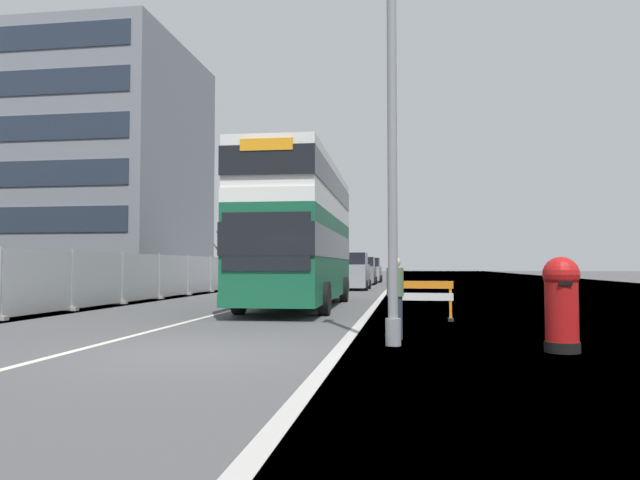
{
  "coord_description": "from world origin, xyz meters",
  "views": [
    {
      "loc": [
        3.57,
        -9.7,
        1.48
      ],
      "look_at": [
        1.09,
        6.97,
        2.2
      ],
      "focal_mm": 33.03,
      "sensor_mm": 36.0,
      "label": 1
    }
  ],
  "objects_px": {
    "pedestrian_at_kerb": "(395,298)",
    "car_oncoming_near": "(352,272)",
    "red_pillar_postbox": "(561,300)",
    "car_receding_mid": "(364,272)",
    "lamppost_foreground": "(392,143)",
    "roadworks_barrier": "(424,296)",
    "car_receding_far": "(369,271)",
    "double_decker_bus": "(300,232)"
  },
  "relations": [
    {
      "from": "double_decker_bus",
      "to": "lamppost_foreground",
      "type": "bearing_deg",
      "value": -69.95
    },
    {
      "from": "roadworks_barrier",
      "to": "car_receding_far",
      "type": "distance_m",
      "value": 35.11
    },
    {
      "from": "red_pillar_postbox",
      "to": "pedestrian_at_kerb",
      "type": "distance_m",
      "value": 3.15
    },
    {
      "from": "roadworks_barrier",
      "to": "red_pillar_postbox",
      "type": "bearing_deg",
      "value": -68.3
    },
    {
      "from": "car_oncoming_near",
      "to": "roadworks_barrier",
      "type": "bearing_deg",
      "value": -79.03
    },
    {
      "from": "double_decker_bus",
      "to": "lamppost_foreground",
      "type": "xyz_separation_m",
      "value": [
        3.5,
        -9.6,
        1.11
      ]
    },
    {
      "from": "car_oncoming_near",
      "to": "car_receding_far",
      "type": "bearing_deg",
      "value": 89.81
    },
    {
      "from": "double_decker_bus",
      "to": "lamppost_foreground",
      "type": "height_order",
      "value": "lamppost_foreground"
    },
    {
      "from": "roadworks_barrier",
      "to": "car_receding_mid",
      "type": "relative_size",
      "value": 0.4
    },
    {
      "from": "car_receding_mid",
      "to": "car_oncoming_near",
      "type": "bearing_deg",
      "value": -89.99
    },
    {
      "from": "car_receding_far",
      "to": "pedestrian_at_kerb",
      "type": "relative_size",
      "value": 2.72
    },
    {
      "from": "double_decker_bus",
      "to": "car_oncoming_near",
      "type": "xyz_separation_m",
      "value": [
        0.47,
        14.71,
        -1.61
      ]
    },
    {
      "from": "car_receding_mid",
      "to": "car_receding_far",
      "type": "height_order",
      "value": "car_receding_far"
    },
    {
      "from": "car_oncoming_near",
      "to": "car_receding_mid",
      "type": "bearing_deg",
      "value": 90.01
    },
    {
      "from": "car_receding_mid",
      "to": "roadworks_barrier",
      "type": "bearing_deg",
      "value": -82.58
    },
    {
      "from": "lamppost_foreground",
      "to": "red_pillar_postbox",
      "type": "bearing_deg",
      "value": -7.74
    },
    {
      "from": "roadworks_barrier",
      "to": "car_oncoming_near",
      "type": "distance_m",
      "value": 19.64
    },
    {
      "from": "lamppost_foreground",
      "to": "roadworks_barrier",
      "type": "height_order",
      "value": "lamppost_foreground"
    },
    {
      "from": "car_oncoming_near",
      "to": "car_receding_mid",
      "type": "height_order",
      "value": "car_oncoming_near"
    },
    {
      "from": "pedestrian_at_kerb",
      "to": "car_oncoming_near",
      "type": "bearing_deg",
      "value": 97.44
    },
    {
      "from": "car_receding_far",
      "to": "red_pillar_postbox",
      "type": "bearing_deg",
      "value": -81.76
    },
    {
      "from": "lamppost_foreground",
      "to": "car_receding_far",
      "type": "distance_m",
      "value": 40.16
    },
    {
      "from": "roadworks_barrier",
      "to": "pedestrian_at_kerb",
      "type": "distance_m",
      "value": 4.14
    },
    {
      "from": "lamppost_foreground",
      "to": "car_oncoming_near",
      "type": "height_order",
      "value": "lamppost_foreground"
    },
    {
      "from": "red_pillar_postbox",
      "to": "car_receding_far",
      "type": "relative_size",
      "value": 0.36
    },
    {
      "from": "roadworks_barrier",
      "to": "car_receding_far",
      "type": "bearing_deg",
      "value": 96.02
    },
    {
      "from": "double_decker_bus",
      "to": "roadworks_barrier",
      "type": "height_order",
      "value": "double_decker_bus"
    },
    {
      "from": "red_pillar_postbox",
      "to": "car_receding_mid",
      "type": "height_order",
      "value": "car_receding_mid"
    },
    {
      "from": "pedestrian_at_kerb",
      "to": "car_receding_far",
      "type": "bearing_deg",
      "value": 94.4
    },
    {
      "from": "car_oncoming_near",
      "to": "car_receding_mid",
      "type": "xyz_separation_m",
      "value": [
        -0.0,
        9.43,
        -0.06
      ]
    },
    {
      "from": "double_decker_bus",
      "to": "car_oncoming_near",
      "type": "height_order",
      "value": "double_decker_bus"
    },
    {
      "from": "lamppost_foreground",
      "to": "pedestrian_at_kerb",
      "type": "distance_m",
      "value": 3.09
    },
    {
      "from": "lamppost_foreground",
      "to": "car_receding_far",
      "type": "relative_size",
      "value": 1.79
    },
    {
      "from": "car_receding_mid",
      "to": "pedestrian_at_kerb",
      "type": "relative_size",
      "value": 2.34
    },
    {
      "from": "red_pillar_postbox",
      "to": "car_receding_mid",
      "type": "distance_m",
      "value": 34.64
    },
    {
      "from": "roadworks_barrier",
      "to": "car_receding_mid",
      "type": "height_order",
      "value": "car_receding_mid"
    },
    {
      "from": "double_decker_bus",
      "to": "pedestrian_at_kerb",
      "type": "bearing_deg",
      "value": -67.82
    },
    {
      "from": "pedestrian_at_kerb",
      "to": "red_pillar_postbox",
      "type": "bearing_deg",
      "value": -25.37
    },
    {
      "from": "double_decker_bus",
      "to": "car_receding_far",
      "type": "relative_size",
      "value": 2.5
    },
    {
      "from": "roadworks_barrier",
      "to": "car_receding_far",
      "type": "height_order",
      "value": "car_receding_far"
    },
    {
      "from": "lamppost_foreground",
      "to": "roadworks_barrier",
      "type": "bearing_deg",
      "value": 82.05
    },
    {
      "from": "car_receding_far",
      "to": "car_oncoming_near",
      "type": "bearing_deg",
      "value": -90.19
    }
  ]
}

